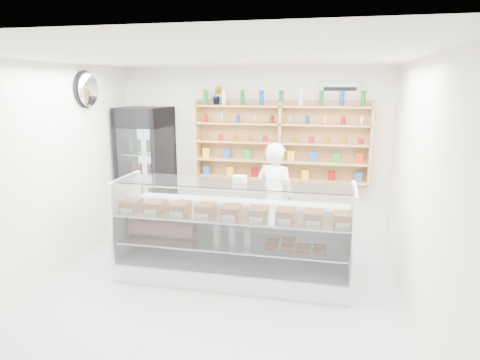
# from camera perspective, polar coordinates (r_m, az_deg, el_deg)

# --- Properties ---
(room) EXTENTS (5.00, 5.00, 5.00)m
(room) POSITION_cam_1_polar(r_m,az_deg,el_deg) (4.83, -4.10, -0.78)
(room) COLOR silver
(room) RESTS_ON ground
(display_counter) EXTENTS (3.03, 0.91, 1.32)m
(display_counter) POSITION_cam_1_polar(r_m,az_deg,el_deg) (5.69, -0.89, -9.67)
(display_counter) COLOR white
(display_counter) RESTS_ON floor
(shop_worker) EXTENTS (0.72, 0.60, 1.71)m
(shop_worker) POSITION_cam_1_polar(r_m,az_deg,el_deg) (6.38, 4.67, -2.55)
(shop_worker) COLOR white
(shop_worker) RESTS_ON floor
(drinks_cooler) EXTENTS (0.84, 0.82, 2.15)m
(drinks_cooler) POSITION_cam_1_polar(r_m,az_deg,el_deg) (7.47, -12.36, 1.22)
(drinks_cooler) COLOR black
(drinks_cooler) RESTS_ON floor
(wall_shelving) EXTENTS (2.84, 0.28, 1.33)m
(wall_shelving) POSITION_cam_1_polar(r_m,az_deg,el_deg) (6.96, 5.39, 4.93)
(wall_shelving) COLOR tan
(wall_shelving) RESTS_ON back_wall
(potted_plant) EXTENTS (0.17, 0.15, 0.30)m
(potted_plant) POSITION_cam_1_polar(r_m,az_deg,el_deg) (7.11, -3.06, 11.20)
(potted_plant) COLOR #1E6626
(potted_plant) RESTS_ON wall_shelving
(security_mirror) EXTENTS (0.15, 0.50, 0.50)m
(security_mirror) POSITION_cam_1_polar(r_m,az_deg,el_deg) (6.71, -19.57, 11.33)
(security_mirror) COLOR silver
(security_mirror) RESTS_ON left_wall
(wall_sign) EXTENTS (0.62, 0.03, 0.20)m
(wall_sign) POSITION_cam_1_polar(r_m,az_deg,el_deg) (6.97, 13.19, 11.74)
(wall_sign) COLOR white
(wall_sign) RESTS_ON back_wall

